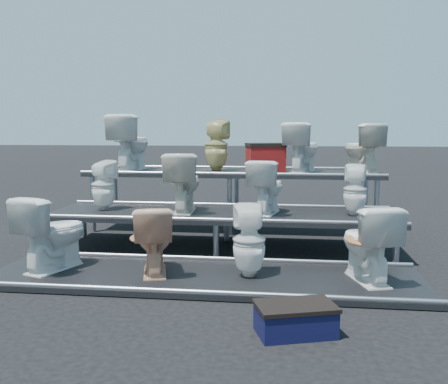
# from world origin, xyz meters

# --- Properties ---
(ground) EXTENTS (80.00, 80.00, 0.00)m
(ground) POSITION_xyz_m (0.00, 0.00, 0.00)
(ground) COLOR black
(ground) RESTS_ON ground
(tier_front) EXTENTS (4.20, 1.20, 0.06)m
(tier_front) POSITION_xyz_m (0.00, -1.30, 0.03)
(tier_front) COLOR black
(tier_front) RESTS_ON ground
(tier_mid) EXTENTS (4.20, 1.20, 0.46)m
(tier_mid) POSITION_xyz_m (0.00, 0.00, 0.23)
(tier_mid) COLOR black
(tier_mid) RESTS_ON ground
(tier_back) EXTENTS (4.20, 1.20, 0.86)m
(tier_back) POSITION_xyz_m (0.00, 1.30, 0.43)
(tier_back) COLOR black
(tier_back) RESTS_ON ground
(toilet_0) EXTENTS (0.65, 0.84, 0.76)m
(toilet_0) POSITION_xyz_m (-1.54, -1.30, 0.44)
(toilet_0) COLOR white
(toilet_0) RESTS_ON tier_front
(toilet_1) EXTENTS (0.53, 0.74, 0.67)m
(toilet_1) POSITION_xyz_m (-0.50, -1.30, 0.40)
(toilet_1) COLOR #E5AA87
(toilet_1) RESTS_ON tier_front
(toilet_2) EXTENTS (0.37, 0.37, 0.70)m
(toilet_2) POSITION_xyz_m (0.44, -1.30, 0.41)
(toilet_2) COLOR white
(toilet_2) RESTS_ON tier_front
(toilet_3) EXTENTS (0.59, 0.80, 0.73)m
(toilet_3) POSITION_xyz_m (1.54, -1.30, 0.42)
(toilet_3) COLOR white
(toilet_3) RESTS_ON tier_front
(toilet_4) EXTENTS (0.37, 0.37, 0.63)m
(toilet_4) POSITION_xyz_m (-1.50, 0.00, 0.77)
(toilet_4) COLOR white
(toilet_4) RESTS_ON tier_mid
(toilet_5) EXTENTS (0.44, 0.73, 0.73)m
(toilet_5) POSITION_xyz_m (-0.48, 0.00, 0.82)
(toilet_5) COLOR silver
(toilet_5) RESTS_ON tier_mid
(toilet_6) EXTENTS (0.49, 0.70, 0.65)m
(toilet_6) POSITION_xyz_m (0.55, 0.00, 0.79)
(toilet_6) COLOR white
(toilet_6) RESTS_ON tier_mid
(toilet_7) EXTENTS (0.30, 0.30, 0.60)m
(toilet_7) POSITION_xyz_m (1.59, 0.00, 0.76)
(toilet_7) COLOR white
(toilet_7) RESTS_ON tier_mid
(toilet_8) EXTENTS (0.53, 0.85, 0.83)m
(toilet_8) POSITION_xyz_m (-1.56, 1.30, 1.27)
(toilet_8) COLOR white
(toilet_8) RESTS_ON tier_back
(toilet_9) EXTENTS (0.39, 0.40, 0.76)m
(toilet_9) POSITION_xyz_m (-0.25, 1.30, 1.24)
(toilet_9) COLOR #D1C680
(toilet_9) RESTS_ON tier_back
(toilet_10) EXTENTS (0.62, 0.79, 0.71)m
(toilet_10) POSITION_xyz_m (1.00, 1.30, 1.21)
(toilet_10) COLOR white
(toilet_10) RESTS_ON tier_back
(toilet_11) EXTENTS (0.63, 0.78, 0.69)m
(toilet_11) POSITION_xyz_m (1.83, 1.30, 1.21)
(toilet_11) COLOR silver
(toilet_11) RESTS_ON tier_back
(red_crate) EXTENTS (0.60, 0.53, 0.37)m
(red_crate) POSITION_xyz_m (0.47, 1.25, 1.04)
(red_crate) COLOR maroon
(red_crate) RESTS_ON tier_back
(step_stool) EXTENTS (0.62, 0.48, 0.20)m
(step_stool) POSITION_xyz_m (0.87, -2.49, 0.10)
(step_stool) COLOR black
(step_stool) RESTS_ON ground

